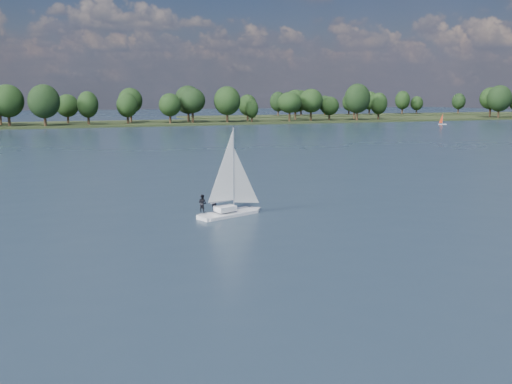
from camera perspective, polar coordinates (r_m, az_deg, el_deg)
ground at (r=117.17m, az=-11.99°, el=3.97°), size 700.00×700.00×0.00m
far_shore at (r=228.18m, az=-16.61°, el=6.44°), size 660.00×40.00×1.50m
far_shore_back at (r=328.24m, az=11.88°, el=7.48°), size 220.00×30.00×1.40m
sailboat at (r=52.96m, az=-2.83°, el=0.14°), size 6.75×4.06×8.60m
dinghy_orange at (r=234.67m, az=18.16°, el=6.71°), size 3.09×1.64×4.69m
treeline at (r=224.17m, az=-16.30°, el=8.50°), size 562.77×74.25×18.66m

